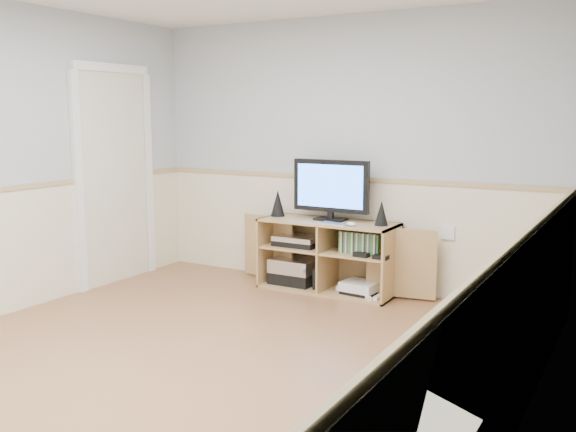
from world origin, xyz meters
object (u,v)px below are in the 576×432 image
Objects in this scene: monitor at (331,188)px; keyboard at (334,224)px; media_cabinet at (331,254)px; game_consoles at (359,288)px.

keyboard is at bearing -55.21° from monitor.
media_cabinet is at bearing 132.84° from keyboard.
monitor reaches higher than media_cabinet.
monitor reaches higher than keyboard.
media_cabinet is at bearing 90.00° from monitor.
monitor is at bearing 133.92° from keyboard.
monitor is at bearing -90.00° from media_cabinet.
media_cabinet is 7.12× the size of keyboard.
media_cabinet is 0.40m from keyboard.
monitor is 0.94m from game_consoles.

